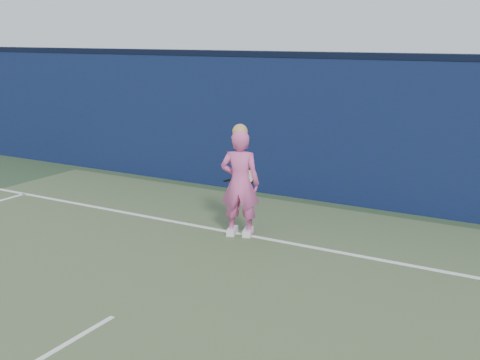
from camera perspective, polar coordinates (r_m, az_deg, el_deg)
The scene contains 4 objects.
backstop_wall at distance 10.78m, azimuth 7.49°, elevation 4.76°, with size 24.00×0.40×2.50m, color #0D1B3B.
wall_cap at distance 10.66m, azimuth 7.70°, elevation 11.68°, with size 24.00×0.42×0.10m, color black.
player at distance 8.73m, azimuth 0.00°, elevation -0.26°, with size 0.66×0.53×1.66m.
racket at distance 9.14m, azimuth 0.47°, elevation 0.30°, with size 0.50×0.18×0.27m.
Camera 1 is at (4.04, -3.35, 2.90)m, focal length 45.00 mm.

